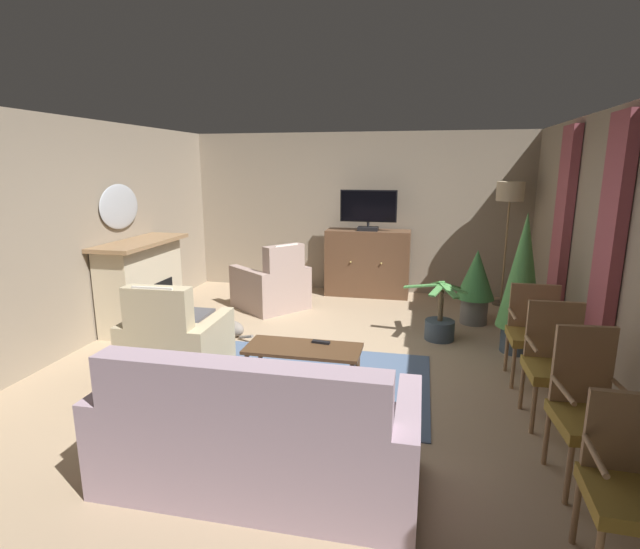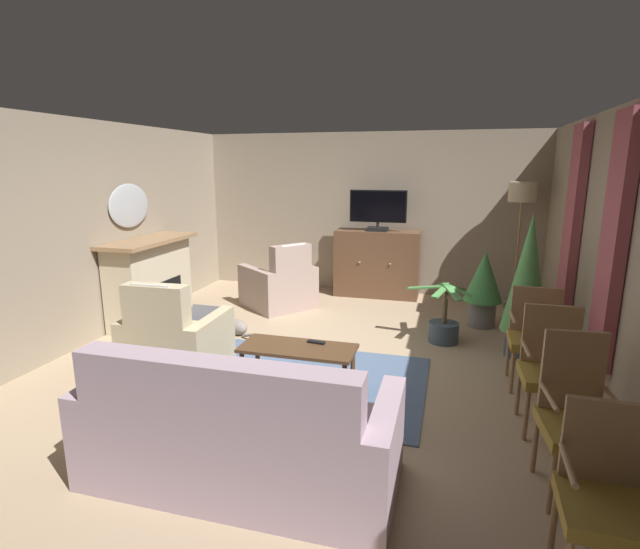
# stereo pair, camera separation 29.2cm
# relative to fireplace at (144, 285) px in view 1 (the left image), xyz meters

# --- Properties ---
(ground_plane) EXTENTS (6.07, 6.95, 0.04)m
(ground_plane) POSITION_rel_fireplace_xyz_m (2.46, -0.75, -0.56)
(ground_plane) COLOR tan
(wall_back) EXTENTS (6.07, 0.10, 2.59)m
(wall_back) POSITION_rel_fireplace_xyz_m (2.46, 2.48, 0.76)
(wall_back) COLOR gray
(wall_back) RESTS_ON ground_plane
(wall_left) EXTENTS (0.10, 6.95, 2.59)m
(wall_left) POSITION_rel_fireplace_xyz_m (-0.33, -0.75, 0.76)
(wall_left) COLOR gray
(wall_left) RESTS_ON ground_plane
(wall_right_with_window) EXTENTS (0.10, 6.95, 2.59)m
(wall_right_with_window) POSITION_rel_fireplace_xyz_m (5.25, -0.75, 0.76)
(wall_right_with_window) COLOR gray
(wall_right_with_window) RESTS_ON ground_plane
(curtain_panel_near) EXTENTS (0.10, 0.44, 2.18)m
(curtain_panel_near) POSITION_rel_fireplace_xyz_m (5.14, -0.89, 0.89)
(curtain_panel_near) COLOR #A34C56
(curtain_panel_far) EXTENTS (0.10, 0.44, 2.18)m
(curtain_panel_far) POSITION_rel_fireplace_xyz_m (5.14, 0.61, 0.89)
(curtain_panel_far) COLOR #A34C56
(rug_central) EXTENTS (2.58, 1.74, 0.01)m
(rug_central) POSITION_rel_fireplace_xyz_m (2.38, -1.23, -0.53)
(rug_central) COLOR slate
(rug_central) RESTS_ON ground_plane
(fireplace) EXTENTS (0.92, 1.52, 1.13)m
(fireplace) POSITION_rel_fireplace_xyz_m (0.00, 0.00, 0.00)
(fireplace) COLOR #4C4C51
(fireplace) RESTS_ON ground_plane
(wall_mirror_oval) EXTENTS (0.06, 0.80, 0.57)m
(wall_mirror_oval) POSITION_rel_fireplace_xyz_m (-0.25, -0.00, 1.02)
(wall_mirror_oval) COLOR #B2B7BF
(tv_cabinet) EXTENTS (1.33, 0.50, 1.06)m
(tv_cabinet) POSITION_rel_fireplace_xyz_m (2.69, 2.13, -0.03)
(tv_cabinet) COLOR #402A1C
(tv_cabinet) RESTS_ON ground_plane
(television) EXTENTS (0.89, 0.20, 0.64)m
(television) POSITION_rel_fireplace_xyz_m (2.69, 2.07, 0.86)
(television) COLOR black
(television) RESTS_ON tv_cabinet
(coffee_table) EXTENTS (1.07, 0.46, 0.44)m
(coffee_table) POSITION_rel_fireplace_xyz_m (2.51, -1.43, -0.16)
(coffee_table) COLOR #4C331E
(coffee_table) RESTS_ON ground_plane
(tv_remote) EXTENTS (0.17, 0.07, 0.02)m
(tv_remote) POSITION_rel_fireplace_xyz_m (2.65, -1.30, -0.09)
(tv_remote) COLOR black
(tv_remote) RESTS_ON coffee_table
(sofa_floral) EXTENTS (2.05, 0.88, 0.98)m
(sofa_floral) POSITION_rel_fireplace_xyz_m (2.55, -2.83, -0.21)
(sofa_floral) COLOR #AD93A3
(sofa_floral) RESTS_ON ground_plane
(armchair_in_far_corner) EXTENTS (1.24, 1.23, 1.00)m
(armchair_in_far_corner) POSITION_rel_fireplace_xyz_m (1.40, 1.09, -0.22)
(armchair_in_far_corner) COLOR #A3897F
(armchair_in_far_corner) RESTS_ON ground_plane
(armchair_beside_cabinet) EXTENTS (0.91, 0.87, 1.02)m
(armchair_beside_cabinet) POSITION_rel_fireplace_xyz_m (1.20, -1.40, -0.22)
(armchair_beside_cabinet) COLOR tan
(armchair_beside_cabinet) RESTS_ON ground_plane
(side_chair_beside_plant) EXTENTS (0.51, 0.45, 0.93)m
(side_chair_beside_plant) POSITION_rel_fireplace_xyz_m (4.65, -3.06, -0.03)
(side_chair_beside_plant) COLOR olive
(side_chair_beside_plant) RESTS_ON ground_plane
(side_chair_far_end) EXTENTS (0.46, 0.51, 1.03)m
(side_chair_far_end) POSITION_rel_fireplace_xyz_m (4.65, -2.30, -0.01)
(side_chair_far_end) COLOR olive
(side_chair_far_end) RESTS_ON ground_plane
(side_chair_mid_row) EXTENTS (0.49, 0.48, 0.98)m
(side_chair_mid_row) POSITION_rel_fireplace_xyz_m (4.65, -1.50, -0.02)
(side_chair_mid_row) COLOR olive
(side_chair_mid_row) RESTS_ON ground_plane
(side_chair_tucked_against_wall) EXTENTS (0.50, 0.46, 0.93)m
(side_chair_tucked_against_wall) POSITION_rel_fireplace_xyz_m (4.65, -0.70, -0.03)
(side_chair_tucked_against_wall) COLOR olive
(side_chair_tucked_against_wall) RESTS_ON ground_plane
(potted_plant_small_fern_corner) EXTENTS (0.50, 0.50, 1.00)m
(potted_plant_small_fern_corner) POSITION_rel_fireplace_xyz_m (4.26, 0.98, 0.03)
(potted_plant_small_fern_corner) COLOR slate
(potted_plant_small_fern_corner) RESTS_ON ground_plane
(potted_plant_leafy_by_curtain) EXTENTS (0.48, 0.48, 1.59)m
(potted_plant_leafy_by_curtain) POSITION_rel_fireplace_xyz_m (4.63, 0.02, 0.32)
(potted_plant_leafy_by_curtain) COLOR #3D4C5B
(potted_plant_leafy_by_curtain) RESTS_ON ground_plane
(potted_plant_tall_palm_by_window) EXTENTS (0.76, 0.69, 0.73)m
(potted_plant_tall_palm_by_window) POSITION_rel_fireplace_xyz_m (3.79, 0.25, -0.36)
(potted_plant_tall_palm_by_window) COLOR #3D4C5B
(potted_plant_tall_palm_by_window) RESTS_ON ground_plane
(cat) EXTENTS (0.60, 0.37, 0.21)m
(cat) POSITION_rel_fireplace_xyz_m (1.26, -0.16, -0.44)
(cat) COLOR gray
(cat) RESTS_ON ground_plane
(floor_lamp) EXTENTS (0.39, 0.39, 1.84)m
(floor_lamp) POSITION_rel_fireplace_xyz_m (4.75, 1.99, 1.04)
(floor_lamp) COLOR #4C4233
(floor_lamp) RESTS_ON ground_plane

